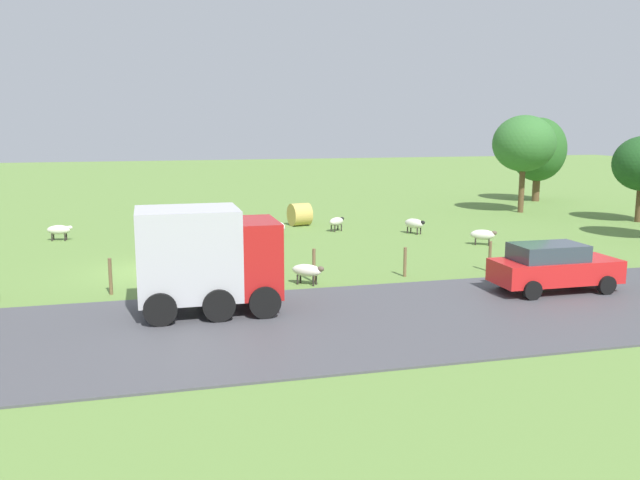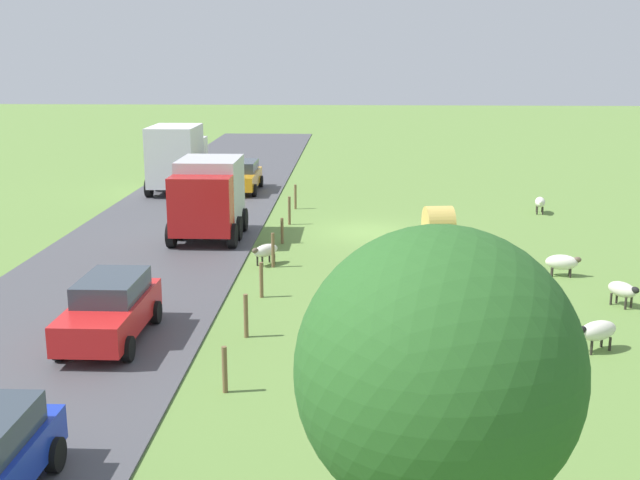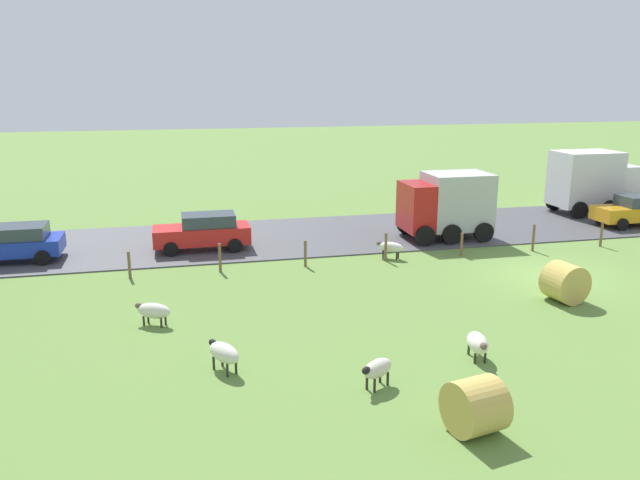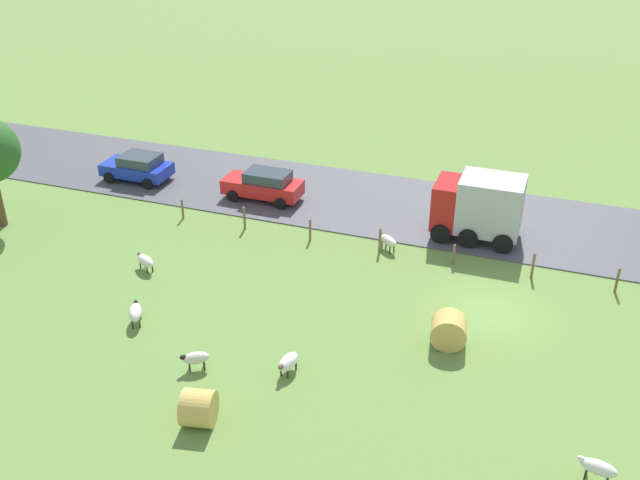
{
  "view_description": "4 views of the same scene",
  "coord_description": "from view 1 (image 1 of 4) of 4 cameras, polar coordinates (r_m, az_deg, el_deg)",
  "views": [
    {
      "loc": [
        26.55,
        0.02,
        5.79
      ],
      "look_at": [
        3.33,
        6.04,
        1.55
      ],
      "focal_mm": 37.34,
      "sensor_mm": 36.0,
      "label": 1
    },
    {
      "loc": [
        0.5,
        33.22,
        7.59
      ],
      "look_at": [
        1.63,
        7.92,
        1.53
      ],
      "focal_mm": 44.79,
      "sensor_mm": 36.0,
      "label": 2
    },
    {
      "loc": [
        -21.68,
        14.61,
        7.75
      ],
      "look_at": [
        2.76,
        8.88,
        1.28
      ],
      "focal_mm": 35.42,
      "sensor_mm": 36.0,
      "label": 3
    },
    {
      "loc": [
        -26.27,
        -1.8,
        17.11
      ],
      "look_at": [
        0.61,
        7.84,
        1.69
      ],
      "focal_mm": 40.6,
      "sensor_mm": 36.0,
      "label": 4
    }
  ],
  "objects": [
    {
      "name": "sheep_0",
      "position": [
        32.81,
        13.78,
        0.43
      ],
      "size": [
        0.99,
        1.26,
        0.74
      ],
      "color": "silver",
      "rests_on": "ground_plane"
    },
    {
      "name": "tree_1",
      "position": [
        45.24,
        17.08,
        7.89
      ],
      "size": [
        3.99,
        3.99,
        6.29
      ],
      "color": "brown",
      "rests_on": "ground_plane"
    },
    {
      "name": "car_1",
      "position": [
        24.23,
        19.38,
        -2.16
      ],
      "size": [
        1.95,
        4.36,
        1.66
      ],
      "color": "red",
      "rests_on": "road_strip"
    },
    {
      "name": "fence_post_5",
      "position": [
        27.01,
        14.35,
        -1.37
      ],
      "size": [
        0.12,
        0.12,
        1.21
      ],
      "primitive_type": "cylinder",
      "color": "brown",
      "rests_on": "ground_plane"
    },
    {
      "name": "sheep_3",
      "position": [
        35.42,
        8.09,
        1.4
      ],
      "size": [
        1.28,
        1.03,
        0.81
      ],
      "color": "silver",
      "rests_on": "ground_plane"
    },
    {
      "name": "hay_bale_0",
      "position": [
        37.93,
        -1.74,
        2.2
      ],
      "size": [
        1.47,
        1.32,
        1.28
      ],
      "primitive_type": "cylinder",
      "rotation": [
        1.57,
        0.0,
        0.21
      ],
      "color": "tan",
      "rests_on": "ground_plane"
    },
    {
      "name": "fence_post_4",
      "position": [
        25.5,
        7.29,
        -1.88
      ],
      "size": [
        0.12,
        0.12,
        1.13
      ],
      "primitive_type": "cylinder",
      "color": "brown",
      "rests_on": "ground_plane"
    },
    {
      "name": "sheep_2",
      "position": [
        35.49,
        -21.45,
        0.81
      ],
      "size": [
        0.65,
        1.28,
        0.78
      ],
      "color": "silver",
      "rests_on": "ground_plane"
    },
    {
      "name": "truck_0",
      "position": [
        20.57,
        -9.72,
        -1.39
      ],
      "size": [
        2.7,
        4.23,
        3.21
      ],
      "color": "#B21919",
      "rests_on": "road_strip"
    },
    {
      "name": "sheep_5",
      "position": [
        35.91,
        1.43,
        1.59
      ],
      "size": [
        0.92,
        1.08,
        0.77
      ],
      "color": "beige",
      "rests_on": "ground_plane"
    },
    {
      "name": "sheep_1",
      "position": [
        24.06,
        -1.09,
        -2.64
      ],
      "size": [
        1.05,
        1.18,
        0.75
      ],
      "color": "silver",
      "rests_on": "ground_plane"
    },
    {
      "name": "sheep_4",
      "position": [
        34.21,
        -3.44,
        1.08
      ],
      "size": [
        1.23,
        0.69,
        0.75
      ],
      "color": "silver",
      "rests_on": "ground_plane"
    },
    {
      "name": "fence_post_6",
      "position": [
        28.9,
        20.57,
        -1.08
      ],
      "size": [
        0.12,
        0.12,
        1.1
      ],
      "primitive_type": "cylinder",
      "color": "brown",
      "rests_on": "ground_plane"
    },
    {
      "name": "ground_plane",
      "position": [
        27.17,
        -14.25,
        -2.6
      ],
      "size": [
        160.0,
        160.0,
        0.0
      ],
      "primitive_type": "plane",
      "color": "olive"
    },
    {
      "name": "fence_post_2",
      "position": [
        23.84,
        -8.9,
        -2.87
      ],
      "size": [
        0.12,
        0.12,
        1.05
      ],
      "primitive_type": "cylinder",
      "color": "brown",
      "rests_on": "ground_plane"
    },
    {
      "name": "fence_post_3",
      "position": [
        24.41,
        -0.52,
        -2.2
      ],
      "size": [
        0.12,
        0.12,
        1.25
      ],
      "primitive_type": "cylinder",
      "color": "brown",
      "rests_on": "ground_plane"
    },
    {
      "name": "fence_post_1",
      "position": [
        23.75,
        -17.52,
        -3.0
      ],
      "size": [
        0.12,
        0.12,
        1.26
      ],
      "primitive_type": "cylinder",
      "color": "brown",
      "rests_on": "ground_plane"
    },
    {
      "name": "tree_2",
      "position": [
        52.24,
        18.19,
        7.36
      ],
      "size": [
        4.08,
        4.08,
        6.18
      ],
      "color": "brown",
      "rests_on": "ground_plane"
    },
    {
      "name": "road_strip",
      "position": [
        18.93,
        -14.03,
        -8.01
      ],
      "size": [
        8.0,
        80.0,
        0.06
      ],
      "primitive_type": "cube",
      "color": "#47474C",
      "rests_on": "ground_plane"
    },
    {
      "name": "hay_bale_1",
      "position": [
        29.93,
        -11.94,
        -0.0
      ],
      "size": [
        1.31,
        1.55,
        1.4
      ],
      "primitive_type": "cylinder",
      "rotation": [
        1.57,
        0.0,
        1.73
      ],
      "color": "tan",
      "rests_on": "ground_plane"
    }
  ]
}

